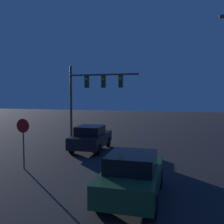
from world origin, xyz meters
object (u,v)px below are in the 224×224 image
(car_near, at_px, (132,175))
(car_far, at_px, (91,138))
(traffic_signal_mast, at_px, (90,90))
(stop_sign, at_px, (23,134))

(car_near, height_order, car_far, same)
(traffic_signal_mast, xyz_separation_m, stop_sign, (-1.11, -6.78, -2.34))
(traffic_signal_mast, bearing_deg, car_near, -60.82)
(car_near, xyz_separation_m, traffic_signal_mast, (-4.95, 8.86, 3.28))
(car_near, height_order, stop_sign, stop_sign)
(traffic_signal_mast, relative_size, stop_sign, 2.33)
(car_near, xyz_separation_m, stop_sign, (-6.06, 2.08, 0.94))
(stop_sign, bearing_deg, car_near, -18.99)
(car_near, relative_size, traffic_signal_mast, 0.74)
(car_near, relative_size, car_far, 0.99)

